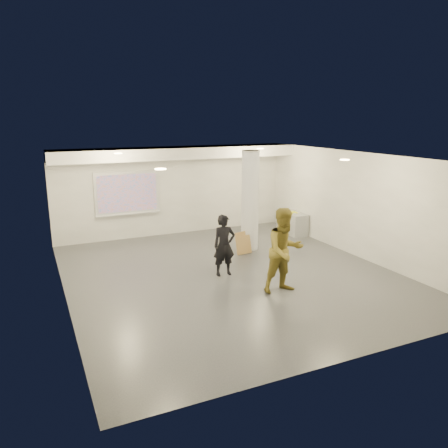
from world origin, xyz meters
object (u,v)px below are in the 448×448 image
woman (224,245)px  credenza (292,223)px  projection_screen (127,193)px  man (285,251)px  column (250,201)px

woman → credenza: bearing=40.1°
woman → projection_screen: bearing=112.7°
man → projection_screen: bearing=109.8°
projection_screen → column: bearing=-40.6°
column → man: 3.46m
projection_screen → man: (2.25, -5.96, -0.54)m
credenza → man: (-3.07, -4.34, 0.61)m
column → projection_screen: 4.08m
column → woman: size_ratio=1.91×
credenza → woman: woman is taller
projection_screen → man: projection_screen is taller
projection_screen → man: bearing=-69.4°
projection_screen → woman: (1.45, -4.39, -0.74)m
column → projection_screen: size_ratio=1.43×
projection_screen → credenza: 5.68m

